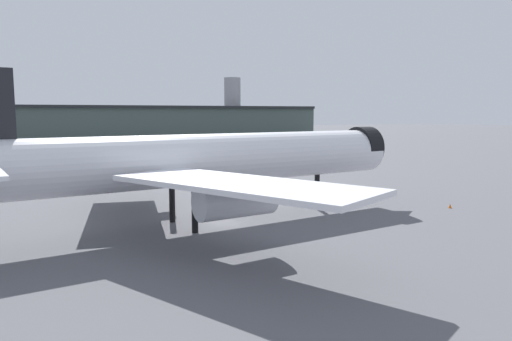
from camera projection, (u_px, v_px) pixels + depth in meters
ground at (223, 223)px, 55.89m from camera, size 900.00×900.00×0.00m
airliner_near_gate at (201, 161)px, 54.22m from camera, size 59.72×53.70×16.77m
terminal_building at (103, 123)px, 223.61m from camera, size 212.20×29.25×31.14m
baggage_tug_wing at (253, 177)px, 88.66m from camera, size 3.21×1.89×1.85m
traffic_cone_near_nose at (450, 206)px, 64.67m from camera, size 0.45×0.45×0.56m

